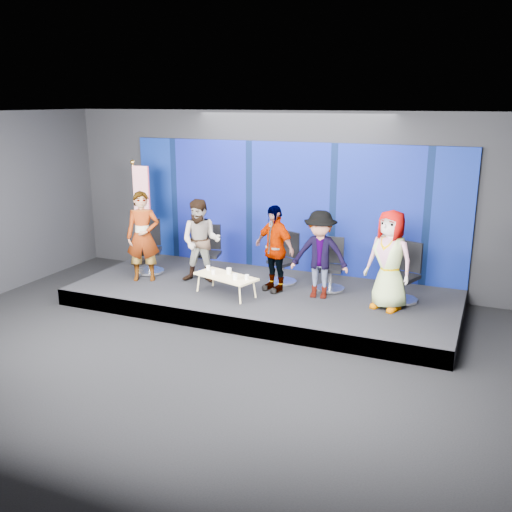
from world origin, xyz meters
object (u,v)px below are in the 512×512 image
Objects in this scene: chair_a at (149,255)px; mug_c at (229,271)px; panelist_c at (274,248)px; coffee_table at (226,277)px; panelist_b at (201,241)px; chair_c at (284,267)px; chair_b at (209,259)px; panelist_d at (320,255)px; chair_e at (404,282)px; mug_e at (247,277)px; panelist_e at (390,260)px; mug_d at (235,277)px; chair_d at (331,273)px; mug_b at (213,272)px; flag_stand at (140,210)px; panelist_a at (143,237)px; mug_a at (208,268)px.

mug_c is (2.04, -0.53, 0.06)m from chair_a.
coffee_table is at bearing -116.55° from panelist_c.
chair_c is (1.49, 0.56, -0.48)m from panelist_b.
chair_b reaches higher than mug_c.
mug_c is at bearing -171.63° from panelist_d.
panelist_d is 1.51× the size of chair_e.
chair_c reaches higher than coffee_table.
panelist_c is 17.85× the size of mug_e.
mug_d is at bearing -147.27° from panelist_e.
chair_d is 0.57× the size of panelist_e.
mug_c reaches higher than coffee_table.
chair_e is at bearing 8.34° from panelist_d.
panelist_d is (0.87, -0.04, -0.01)m from panelist_c.
mug_e is (-0.26, -0.64, -0.39)m from panelist_c.
panelist_b reaches higher than chair_d.
panelist_c is at bearing -151.85° from chair_e.
chair_b is 1.60m from mug_d.
chair_d reaches higher than mug_b.
panelist_c is 3.27m from flag_stand.
panelist_a reaches higher than panelist_e.
mug_e is (2.48, -0.73, 0.05)m from chair_a.
mug_a reaches higher than mug_b.
panelist_c reaches higher than chair_a.
chair_a is at bearing -162.76° from panelist_e.
panelist_e is 1.33× the size of coffee_table.
panelist_b is at bearing -9.21° from panelist_a.
mug_b is 0.79× the size of mug_c.
chair_a is 2.43m from mug_d.
chair_e is at bearing 11.88° from mug_a.
panelist_c reaches higher than mug_d.
mug_c reaches higher than mug_b.
chair_c is 2.27m from chair_e.
mug_a is at bearing -75.91° from chair_b.
chair_b is at bearing -161.64° from chair_e.
mug_e is at bearing -23.88° from mug_c.
panelist_e is 2.45m from mug_e.
mug_a is at bearing -164.33° from chair_d.
mug_e is (1.21, -0.58, -0.40)m from panelist_b.
chair_b is at bearing 134.07° from mug_d.
coffee_table is 0.57× the size of flag_stand.
mug_e is (0.44, -0.08, 0.07)m from coffee_table.
flag_stand reaches higher than chair_d.
chair_c is 0.59× the size of panelist_e.
mug_d is (-0.47, -1.21, 0.09)m from chair_c.
chair_d is (2.51, 0.02, -0.01)m from chair_b.
coffee_table is (-0.71, -0.57, -0.47)m from panelist_c.
panelist_d is (0.85, -0.53, 0.46)m from chair_c.
flag_stand is (-5.49, 0.17, 0.83)m from chair_e.
panelist_b is at bearing 133.86° from mug_a.
chair_a reaches higher than chair_c.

